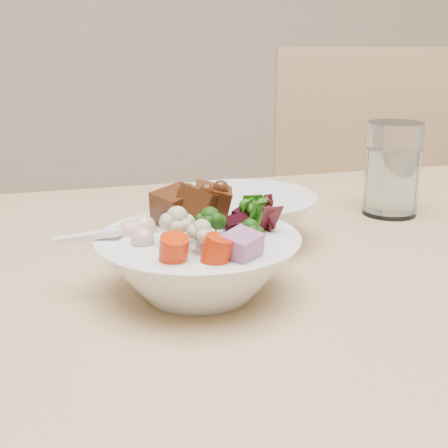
% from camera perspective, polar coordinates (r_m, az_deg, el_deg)
% --- Properties ---
extents(dining_table, '(1.55, 0.94, 0.70)m').
position_cam_1_polar(dining_table, '(0.73, 18.44, -8.44)').
color(dining_table, tan).
rests_on(dining_table, ground).
extents(chair_far, '(0.50, 0.50, 0.90)m').
position_cam_1_polar(chair_far, '(1.40, 13.31, -1.09)').
color(chair_far, tan).
rests_on(chair_far, ground).
extents(food_bowl, '(0.19, 0.19, 0.10)m').
position_cam_1_polar(food_bowl, '(0.58, -2.21, -3.33)').
color(food_bowl, white).
rests_on(food_bowl, dining_table).
extents(soup_spoon, '(0.09, 0.04, 0.02)m').
position_cam_1_polar(soup_spoon, '(0.57, -9.25, -1.43)').
color(soup_spoon, white).
rests_on(soup_spoon, food_bowl).
extents(water_glass, '(0.07, 0.07, 0.12)m').
position_cam_1_polar(water_glass, '(0.85, 15.12, 4.54)').
color(water_glass, white).
rests_on(water_glass, dining_table).
extents(side_bowl, '(0.17, 0.17, 0.06)m').
position_cam_1_polar(side_bowl, '(0.72, 1.85, 0.49)').
color(side_bowl, white).
rests_on(side_bowl, dining_table).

